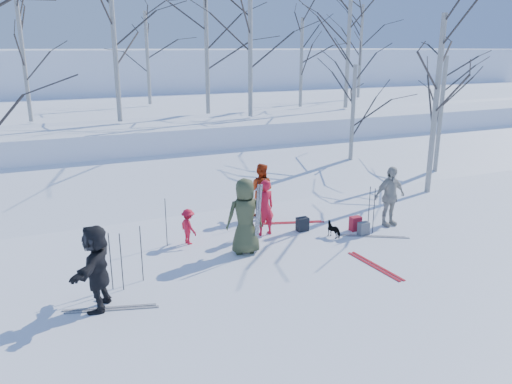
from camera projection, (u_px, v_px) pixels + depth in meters
name	position (u px, v px, depth m)	size (l,w,h in m)	color
ground	(279.00, 254.00, 13.02)	(120.00, 120.00, 0.00)	white
snow_ramp	(198.00, 184.00, 19.12)	(70.00, 9.50, 1.40)	white
snow_plateau	(142.00, 126.00, 27.64)	(70.00, 18.00, 2.20)	white
far_hill	(94.00, 83.00, 45.77)	(90.00, 30.00, 6.00)	white
skier_olive_center	(245.00, 216.00, 12.87)	(0.98, 0.64, 2.01)	#3E462A
skier_red_north	(265.00, 208.00, 14.19)	(0.59, 0.39, 1.63)	red
skier_redor_behind	(261.00, 190.00, 15.74)	(0.84, 0.65, 1.72)	#B02F0D
skier_red_seated	(188.00, 227.00, 13.60)	(0.64, 0.37, 0.99)	red
skier_cream_east	(390.00, 196.00, 14.92)	(1.07, 0.45, 1.82)	beige
skier_grey_west	(97.00, 267.00, 10.12)	(1.69, 0.54, 1.82)	black
dog	(334.00, 229.00, 14.18)	(0.24, 0.53, 0.45)	black
upright_ski_left	(257.00, 220.00, 12.78)	(0.07, 0.02, 1.90)	silver
upright_ski_right	(259.00, 219.00, 12.82)	(0.07, 0.02, 1.90)	silver
ski_pair_a	(373.00, 236.00, 14.24)	(1.74, 1.13, 0.02)	silver
ski_pair_b	(111.00, 309.00, 10.30)	(1.88, 0.72, 0.02)	silver
ski_pair_c	(375.00, 266.00, 12.31)	(0.33, 1.91, 0.02)	red
ski_pair_d	(293.00, 222.00, 15.36)	(1.87, 0.76, 0.02)	red
ski_pole_a	(258.00, 203.00, 15.10)	(0.02, 0.02, 1.34)	black
ski_pole_b	(166.00, 222.00, 13.42)	(0.02, 0.02, 1.34)	black
ski_pole_c	(369.00, 208.00, 14.57)	(0.02, 0.02, 1.34)	black
ski_pole_d	(141.00, 254.00, 11.39)	(0.02, 0.02, 1.34)	black
ski_pole_e	(111.00, 261.00, 10.98)	(0.02, 0.02, 1.34)	black
ski_pole_f	(374.00, 211.00, 14.37)	(0.02, 0.02, 1.34)	black
ski_pole_g	(121.00, 262.00, 10.94)	(0.02, 0.02, 1.34)	black
ski_pole_h	(265.00, 199.00, 15.50)	(0.02, 0.02, 1.34)	black
backpack_red	(355.00, 223.00, 14.68)	(0.32, 0.22, 0.42)	#B21B2C
backpack_grey	(364.00, 229.00, 14.31)	(0.30, 0.20, 0.38)	slate
backpack_dark	(302.00, 224.00, 14.65)	(0.34, 0.24, 0.40)	black
birch_plateau_a	(24.00, 63.00, 20.28)	(3.93, 3.93, 4.76)	silver
birch_plateau_b	(207.00, 50.00, 22.64)	(4.62, 4.62, 5.75)	silver
birch_plateau_c	(360.00, 52.00, 30.16)	(4.39, 4.39, 5.42)	silver
birch_plateau_d	(250.00, 47.00, 21.73)	(4.79, 4.79, 5.99)	silver
birch_plateau_e	(349.00, 42.00, 24.84)	(5.17, 5.17, 6.53)	silver
birch_plateau_f	(114.00, 42.00, 20.12)	(5.10, 5.10, 6.42)	silver
birch_plateau_h	(148.00, 59.00, 26.60)	(3.98, 3.98, 4.82)	silver
birch_plateau_j	(301.00, 63.00, 25.52)	(3.70, 3.70, 4.43)	silver
birch_edge_b	(436.00, 107.00, 17.77)	(5.03, 5.03, 6.33)	silver
birch_edge_c	(440.00, 117.00, 20.35)	(4.02, 4.02, 4.88)	silver
birch_edge_e	(352.00, 121.00, 20.50)	(3.78, 3.78, 4.54)	silver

